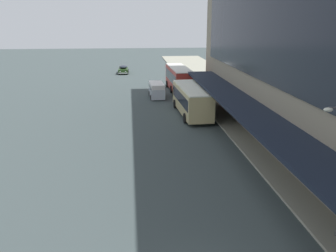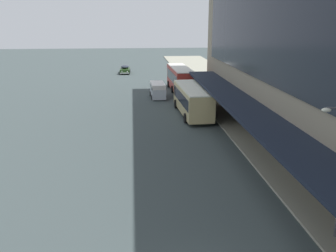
# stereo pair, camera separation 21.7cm
# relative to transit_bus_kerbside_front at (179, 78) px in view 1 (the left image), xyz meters

# --- Properties ---
(transit_bus_kerbside_front) EXTENTS (2.94, 10.70, 3.45)m
(transit_bus_kerbside_front) POSITION_rel_transit_bus_kerbside_front_xyz_m (0.00, 0.00, 0.00)
(transit_bus_kerbside_front) COLOR #B0312A
(transit_bus_kerbside_front) RESTS_ON ground
(transit_bus_kerbside_rear) EXTENTS (3.10, 10.12, 3.08)m
(transit_bus_kerbside_rear) POSITION_rel_transit_bus_kerbside_front_xyz_m (-0.36, -13.34, -0.19)
(transit_bus_kerbside_rear) COLOR tan
(transit_bus_kerbside_rear) RESTS_ON ground
(sedan_second_mid) EXTENTS (1.97, 4.66, 1.54)m
(sedan_second_mid) POSITION_rel_transit_bus_kerbside_front_xyz_m (-8.14, 19.08, -1.21)
(sedan_second_mid) COLOR #1D3614
(sedan_second_mid) RESTS_ON ground
(vw_van) EXTENTS (2.00, 4.60, 1.96)m
(vw_van) POSITION_rel_transit_bus_kerbside_front_xyz_m (-3.46, -3.78, -0.87)
(vw_van) COLOR #AEB5C1
(vw_van) RESTS_ON ground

